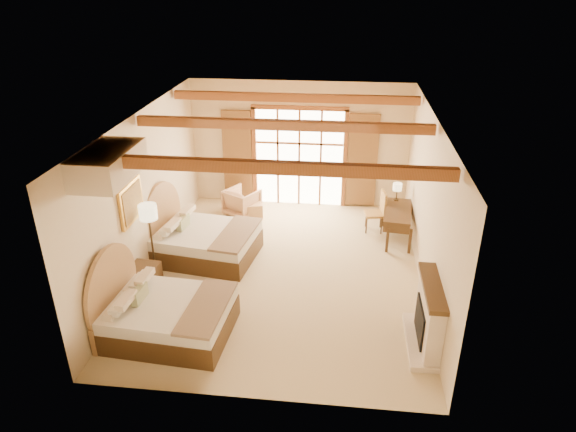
# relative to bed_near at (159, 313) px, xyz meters

# --- Properties ---
(floor) EXTENTS (7.00, 7.00, 0.00)m
(floor) POSITION_rel_bed_near_xyz_m (1.82, 2.19, -0.41)
(floor) COLOR #CDB885
(floor) RESTS_ON ground
(wall_back) EXTENTS (5.50, 0.00, 5.50)m
(wall_back) POSITION_rel_bed_near_xyz_m (1.82, 5.69, 1.19)
(wall_back) COLOR beige
(wall_back) RESTS_ON ground
(wall_left) EXTENTS (0.00, 7.00, 7.00)m
(wall_left) POSITION_rel_bed_near_xyz_m (-0.93, 2.19, 1.19)
(wall_left) COLOR beige
(wall_left) RESTS_ON ground
(wall_right) EXTENTS (0.00, 7.00, 7.00)m
(wall_right) POSITION_rel_bed_near_xyz_m (4.57, 2.19, 1.19)
(wall_right) COLOR beige
(wall_right) RESTS_ON ground
(ceiling) EXTENTS (7.00, 7.00, 0.00)m
(ceiling) POSITION_rel_bed_near_xyz_m (1.82, 2.19, 2.79)
(ceiling) COLOR #AA793B
(ceiling) RESTS_ON ground
(ceiling_beams) EXTENTS (5.39, 4.60, 0.18)m
(ceiling_beams) POSITION_rel_bed_near_xyz_m (1.82, 2.19, 2.67)
(ceiling_beams) COLOR brown
(ceiling_beams) RESTS_ON ceiling
(french_doors) EXTENTS (3.95, 0.08, 2.60)m
(french_doors) POSITION_rel_bed_near_xyz_m (1.82, 5.63, 0.84)
(french_doors) COLOR white
(french_doors) RESTS_ON ground
(fireplace) EXTENTS (0.46, 1.40, 1.16)m
(fireplace) POSITION_rel_bed_near_xyz_m (4.42, 0.19, 0.10)
(fireplace) COLOR #C7B29D
(fireplace) RESTS_ON ground
(painting) EXTENTS (0.06, 0.95, 0.75)m
(painting) POSITION_rel_bed_near_xyz_m (-0.88, 1.44, 1.34)
(painting) COLOR gold
(painting) RESTS_ON wall_left
(canopy_valance) EXTENTS (0.70, 1.40, 0.45)m
(canopy_valance) POSITION_rel_bed_near_xyz_m (-0.58, 0.19, 2.54)
(canopy_valance) COLOR #F5DEC3
(canopy_valance) RESTS_ON ceiling
(bed_near) EXTENTS (2.15, 1.69, 1.35)m
(bed_near) POSITION_rel_bed_near_xyz_m (0.00, 0.00, 0.00)
(bed_near) COLOR #473218
(bed_near) RESTS_ON floor
(bed_far) EXTENTS (2.31, 1.86, 1.38)m
(bed_far) POSITION_rel_bed_near_xyz_m (-0.05, 2.61, 0.01)
(bed_far) COLOR #473218
(bed_far) RESTS_ON floor
(nightstand) EXTENTS (0.55, 0.55, 0.61)m
(nightstand) POSITION_rel_bed_near_xyz_m (-0.67, 1.09, -0.10)
(nightstand) COLOR #473218
(nightstand) RESTS_ON floor
(floor_lamp) EXTENTS (0.34, 0.34, 1.62)m
(floor_lamp) POSITION_rel_bed_near_xyz_m (-0.68, 1.64, 0.97)
(floor_lamp) COLOR #392D1C
(floor_lamp) RESTS_ON floor
(armchair) EXTENTS (1.01, 1.02, 0.68)m
(armchair) POSITION_rel_bed_near_xyz_m (0.47, 4.78, -0.07)
(armchair) COLOR tan
(armchair) RESTS_ON floor
(ottoman) EXTENTS (0.63, 0.63, 0.37)m
(ottoman) POSITION_rel_bed_near_xyz_m (0.72, 4.71, -0.22)
(ottoman) COLOR #A88850
(ottoman) RESTS_ON floor
(desk) EXTENTS (0.74, 1.42, 0.73)m
(desk) POSITION_rel_bed_near_xyz_m (4.22, 3.88, -0.02)
(desk) COLOR #473218
(desk) RESTS_ON floor
(desk_chair) EXTENTS (0.50, 0.50, 0.99)m
(desk_chair) POSITION_rel_bed_near_xyz_m (3.75, 4.26, -0.10)
(desk_chair) COLOR #B48B43
(desk_chair) RESTS_ON floor
(desk_lamp) EXTENTS (0.21, 0.21, 0.42)m
(desk_lamp) POSITION_rel_bed_near_xyz_m (4.22, 4.44, 0.64)
(desk_lamp) COLOR #392D1C
(desk_lamp) RESTS_ON desk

